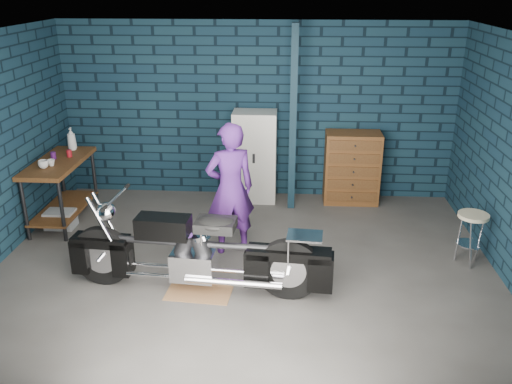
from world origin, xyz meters
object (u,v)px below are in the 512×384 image
storage_bin (60,219)px  shop_stool (470,239)px  workbench (62,191)px  person (230,189)px  tool_chest (352,168)px  locker (255,157)px  motorcycle (198,246)px

storage_bin → shop_stool: 5.41m
workbench → person: (2.47, -0.73, 0.38)m
tool_chest → locker: bearing=180.0°
workbench → shop_stool: (5.39, -0.90, -0.13)m
workbench → person: 2.61m
tool_chest → storage_bin: bearing=-163.6°
motorcycle → tool_chest: (1.92, 2.72, 0.00)m
workbench → locker: locker is taller
storage_bin → shop_stool: size_ratio=0.60×
storage_bin → locker: locker is taller
workbench → motorcycle: bearing=-37.7°
workbench → tool_chest: (4.15, 1.00, 0.10)m
person → storage_bin: size_ratio=4.25×
storage_bin → workbench: bearing=95.3°
person → locker: (0.19, 1.73, -0.14)m
shop_stool → workbench: bearing=170.5°
storage_bin → shop_stool: (5.37, -0.68, 0.21)m
person → storage_bin: 2.61m
workbench → locker: size_ratio=1.00×
tool_chest → shop_stool: tool_chest is taller
motorcycle → locker: (0.43, 2.72, 0.16)m
workbench → motorcycle: 2.82m
locker → person: bearing=-96.2°
locker → workbench: bearing=-159.4°
workbench → person: bearing=-16.4°
motorcycle → workbench: bearing=147.0°
storage_bin → shop_stool: bearing=-7.3°
storage_bin → tool_chest: bearing=16.4°
workbench → tool_chest: tool_chest is taller
shop_stool → locker: bearing=145.2°
tool_chest → shop_stool: bearing=-56.9°
person → storage_bin: (-2.45, 0.51, -0.72)m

